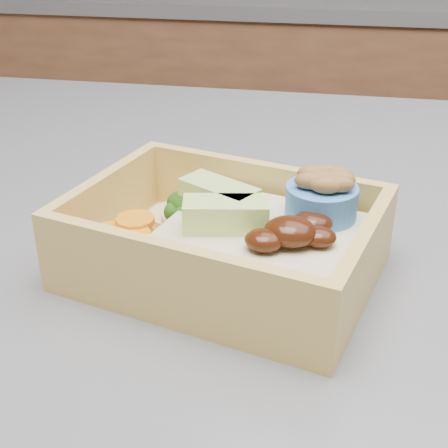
# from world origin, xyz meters

# --- Properties ---
(back_cabinets) EXTENTS (3.20, 0.62, 2.30)m
(back_cabinets) POSITION_xyz_m (0.00, 1.23, 0.89)
(back_cabinets) COLOR brown
(back_cabinets) RESTS_ON ground
(bento_box) EXTENTS (0.21, 0.17, 0.07)m
(bento_box) POSITION_xyz_m (-0.14, -0.10, 0.94)
(bento_box) COLOR #D7B259
(bento_box) RESTS_ON island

